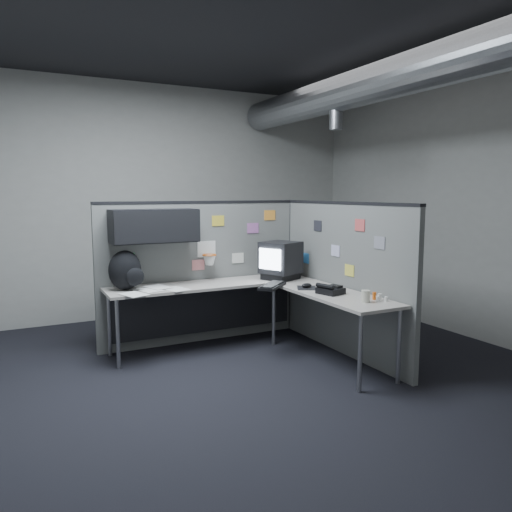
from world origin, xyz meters
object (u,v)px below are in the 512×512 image
phone (330,290)px  backpack (126,271)px  desk (243,296)px  monitor (281,260)px  keyboard (272,286)px

phone → backpack: size_ratio=0.66×
desk → phone: 0.99m
backpack → phone: bearing=-45.0°
desk → phone: (0.58, -0.79, 0.16)m
monitor → backpack: (-1.73, 0.14, -0.02)m
backpack → desk: bearing=-27.6°
desk → monitor: monitor is taller
desk → keyboard: bearing=-46.1°
monitor → phone: 0.98m
keyboard → desk: bearing=137.6°
monitor → phone: bearing=-67.8°
desk → backpack: 1.25m
desk → keyboard: 0.36m
phone → monitor: bearing=85.3°
monitor → backpack: size_ratio=1.22×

